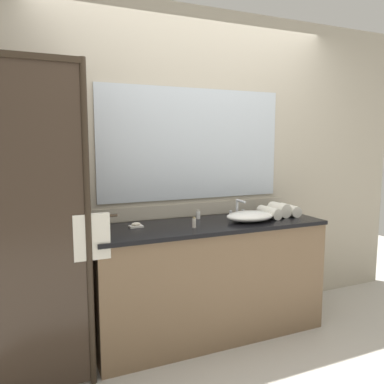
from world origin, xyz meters
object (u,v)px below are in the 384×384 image
at_px(sink_basin, 250,216).
at_px(rolled_towel_near_edge, 289,210).
at_px(rolled_towel_far_edge, 269,212).
at_px(rolled_towel_middle, 279,210).
at_px(soap_dish, 136,225).
at_px(amenity_bottle_body_wash, 198,215).
at_px(faucet, 238,211).
at_px(amenity_bottle_lotion, 194,223).

distance_m(sink_basin, rolled_towel_near_edge, 0.45).
relative_size(rolled_towel_near_edge, rolled_towel_far_edge, 1.02).
bearing_deg(rolled_towel_middle, rolled_towel_near_edge, 5.07).
bearing_deg(rolled_towel_near_edge, rolled_towel_far_edge, -173.79).
xyz_separation_m(rolled_towel_middle, rolled_towel_far_edge, (-0.11, -0.01, -0.01)).
height_order(soap_dish, amenity_bottle_body_wash, amenity_bottle_body_wash).
bearing_deg(faucet, rolled_towel_middle, -20.00).
relative_size(amenity_bottle_lotion, amenity_bottle_body_wash, 1.07).
relative_size(soap_dish, amenity_bottle_body_wash, 1.35).
distance_m(rolled_towel_near_edge, rolled_towel_far_edge, 0.22).
bearing_deg(rolled_towel_middle, amenity_bottle_body_wash, 164.54).
bearing_deg(rolled_towel_middle, faucet, 160.00).
relative_size(faucet, soap_dish, 1.70).
distance_m(amenity_bottle_body_wash, rolled_towel_far_edge, 0.59).
xyz_separation_m(faucet, rolled_towel_near_edge, (0.44, -0.11, -0.00)).
distance_m(soap_dish, amenity_bottle_lotion, 0.43).
bearing_deg(amenity_bottle_body_wash, sink_basin, -36.97).
xyz_separation_m(amenity_bottle_body_wash, rolled_towel_far_edge, (0.55, -0.20, 0.01)).
height_order(sink_basin, amenity_bottle_lotion, sink_basin).
distance_m(sink_basin, faucet, 0.19).
bearing_deg(rolled_towel_far_edge, faucet, 148.60).
distance_m(faucet, amenity_bottle_lotion, 0.54).
bearing_deg(rolled_towel_near_edge, sink_basin, -170.11).
relative_size(amenity_bottle_body_wash, rolled_towel_near_edge, 0.31).
height_order(sink_basin, faucet, faucet).
relative_size(soap_dish, rolled_towel_far_edge, 0.43).
height_order(faucet, rolled_towel_near_edge, faucet).
bearing_deg(amenity_bottle_body_wash, rolled_towel_far_edge, -19.66).
xyz_separation_m(amenity_bottle_body_wash, rolled_towel_near_edge, (0.77, -0.17, 0.01)).
distance_m(sink_basin, amenity_bottle_lotion, 0.49).
height_order(soap_dish, rolled_towel_near_edge, rolled_towel_near_edge).
bearing_deg(sink_basin, rolled_towel_far_edge, 13.48).
distance_m(faucet, rolled_towel_far_edge, 0.26).
height_order(faucet, amenity_bottle_body_wash, faucet).
xyz_separation_m(soap_dish, rolled_towel_near_edge, (1.32, -0.08, 0.03)).
bearing_deg(rolled_towel_far_edge, soap_dish, 174.85).
bearing_deg(rolled_towel_near_edge, amenity_bottle_lotion, -173.31).
height_order(rolled_towel_near_edge, rolled_towel_middle, rolled_towel_middle).
distance_m(sink_basin, rolled_towel_far_edge, 0.23).
xyz_separation_m(rolled_towel_near_edge, rolled_towel_middle, (-0.11, -0.01, 0.01)).
bearing_deg(soap_dish, amenity_bottle_body_wash, 10.21).
bearing_deg(sink_basin, amenity_bottle_lotion, -176.21).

